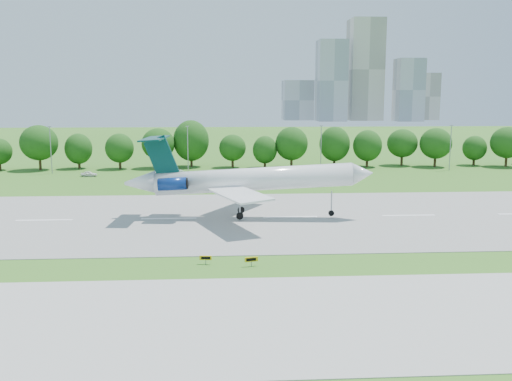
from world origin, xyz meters
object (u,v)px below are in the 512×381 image
taxi_sign_left (206,258)px  service_vehicle_b (89,174)px  airliner (241,179)px  service_vehicle_a (176,171)px

taxi_sign_left → service_vehicle_b: bearing=118.9°
service_vehicle_b → airliner: bearing=-141.4°
taxi_sign_left → service_vehicle_a: 81.41m
service_vehicle_a → service_vehicle_b: 21.69m
airliner → taxi_sign_left: size_ratio=27.74×
airliner → service_vehicle_a: airliner is taller
airliner → service_vehicle_b: size_ratio=10.44×
taxi_sign_left → service_vehicle_a: (-9.66, 80.84, -0.13)m
airliner → taxi_sign_left: (-5.18, -25.86, -5.74)m
airliner → taxi_sign_left: airliner is taller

